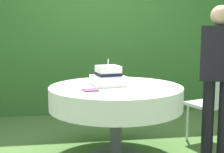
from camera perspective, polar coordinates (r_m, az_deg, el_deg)
name	(u,v)px	position (r m, az deg, el deg)	size (l,w,h in m)	color
foliage_hedge	(96,28)	(5.27, -2.87, 8.73)	(6.28, 0.40, 2.80)	#336628
cake_table	(116,97)	(3.34, 0.70, -3.81)	(1.41, 1.41, 0.77)	#4C4C51
wedding_cake	(108,77)	(3.34, -0.66, -0.06)	(0.39, 0.39, 0.29)	white
serving_plate_near	(88,80)	(3.72, -4.30, -0.61)	(0.12, 0.12, 0.01)	white
serving_plate_far	(62,86)	(3.31, -9.11, -1.75)	(0.10, 0.10, 0.01)	white
napkin_stack	(90,90)	(3.05, -3.98, -2.50)	(0.14, 0.14, 0.01)	#603856
garden_chair	(213,100)	(3.90, 17.82, -4.11)	(0.51, 0.51, 0.89)	white
standing_person	(218,73)	(3.35, 18.72, 0.66)	(0.41, 0.33, 1.60)	black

